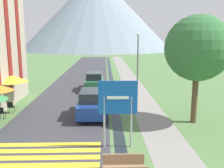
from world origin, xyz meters
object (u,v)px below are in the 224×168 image
at_px(road_sign, 118,104).
at_px(parked_car_near, 93,103).
at_px(parked_car_far, 94,81).
at_px(streetlamp, 138,59).
at_px(cafe_chair_far_left, 11,106).
at_px(cafe_umbrella_rear_yellow, 12,79).
at_px(cafe_chair_middle, 1,112).
at_px(tree_by_path, 198,48).

xyz_separation_m(road_sign, parked_car_near, (-1.46, 4.97, -1.30)).
xyz_separation_m(parked_car_near, parked_car_far, (-0.25, 8.66, -0.00)).
distance_m(parked_car_near, streetlamp, 8.14).
bearing_deg(streetlamp, parked_car_far, 154.89).
bearing_deg(parked_car_far, parked_car_near, -88.35).
bearing_deg(streetlamp, parked_car_near, -120.27).
height_order(parked_car_far, cafe_chair_far_left, parked_car_far).
bearing_deg(road_sign, cafe_chair_far_left, 141.91).
distance_m(parked_car_near, parked_car_far, 8.67).
bearing_deg(cafe_chair_far_left, parked_car_far, 82.30).
height_order(cafe_chair_far_left, cafe_umbrella_rear_yellow, cafe_umbrella_rear_yellow).
distance_m(road_sign, streetlamp, 11.99).
relative_size(cafe_chair_middle, cafe_umbrella_rear_yellow, 0.34).
relative_size(cafe_chair_far_left, streetlamp, 0.15).
xyz_separation_m(cafe_umbrella_rear_yellow, tree_by_path, (12.64, -3.78, 2.43)).
height_order(streetlamp, tree_by_path, tree_by_path).
xyz_separation_m(road_sign, streetlamp, (2.45, 11.68, 1.14)).
xyz_separation_m(cafe_umbrella_rear_yellow, streetlamp, (10.09, 4.39, 1.11)).
xyz_separation_m(parked_car_far, cafe_chair_middle, (-5.70, -9.30, -0.40)).
relative_size(parked_car_far, cafe_chair_middle, 5.22).
xyz_separation_m(parked_car_far, cafe_umbrella_rear_yellow, (-5.93, -6.35, 1.33)).
bearing_deg(tree_by_path, parked_car_near, 167.26).
bearing_deg(tree_by_path, streetlamp, 107.31).
xyz_separation_m(road_sign, cafe_umbrella_rear_yellow, (-7.64, 7.29, 0.03)).
distance_m(cafe_chair_middle, streetlamp, 12.62).
relative_size(parked_car_near, streetlamp, 0.76).
bearing_deg(cafe_umbrella_rear_yellow, tree_by_path, -16.64).
distance_m(road_sign, parked_car_near, 5.34).
bearing_deg(tree_by_path, road_sign, -144.93).
distance_m(road_sign, cafe_chair_middle, 8.75).
distance_m(parked_car_near, cafe_chair_far_left, 5.91).
bearing_deg(cafe_umbrella_rear_yellow, parked_car_near, -20.56).
distance_m(parked_car_far, cafe_umbrella_rear_yellow, 8.78).
height_order(parked_car_near, cafe_chair_far_left, parked_car_near).
relative_size(parked_car_far, streetlamp, 0.78).
relative_size(road_sign, tree_by_path, 0.50).
bearing_deg(parked_car_far, cafe_umbrella_rear_yellow, -133.05).
bearing_deg(cafe_chair_far_left, streetlamp, 58.97).
distance_m(parked_car_far, streetlamp, 5.20).
bearing_deg(parked_car_far, streetlamp, -25.11).
xyz_separation_m(road_sign, parked_car_far, (-1.71, 13.63, -1.30)).
height_order(parked_car_far, tree_by_path, tree_by_path).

